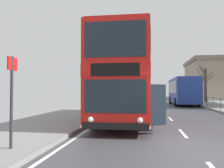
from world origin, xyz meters
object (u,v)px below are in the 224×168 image
at_px(background_bus_far_lane, 183,91).
at_px(bare_tree_far_00, 205,84).
at_px(double_decker_bus_main, 127,80).
at_px(bus_stop_sign_near, 12,91).

relative_size(background_bus_far_lane, bare_tree_far_00, 1.86).
xyz_separation_m(background_bus_far_lane, bare_tree_far_00, (3.49, 3.45, 0.94)).
relative_size(double_decker_bus_main, bare_tree_far_00, 1.89).
distance_m(double_decker_bus_main, background_bus_far_lane, 17.11).
bearing_deg(double_decker_bus_main, bus_stop_sign_near, -108.50).
xyz_separation_m(bus_stop_sign_near, bare_tree_far_00, (11.50, 27.05, 1.00)).
relative_size(double_decker_bus_main, background_bus_far_lane, 1.02).
bearing_deg(bus_stop_sign_near, double_decker_bus_main, 71.50).
distance_m(double_decker_bus_main, bus_stop_sign_near, 7.85).
distance_m(double_decker_bus_main, bare_tree_far_00, 21.60).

